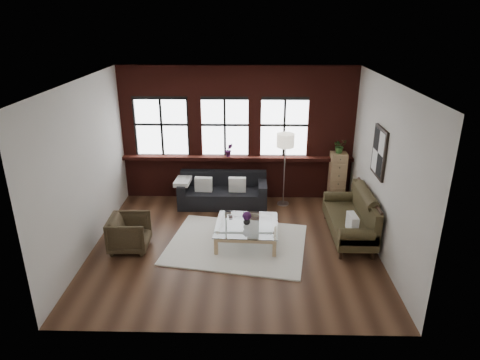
{
  "coord_description": "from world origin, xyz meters",
  "views": [
    {
      "loc": [
        0.28,
        -7.39,
        4.29
      ],
      "look_at": [
        0.1,
        0.6,
        1.15
      ],
      "focal_mm": 32.0,
      "sensor_mm": 36.0,
      "label": 1
    }
  ],
  "objects_px": {
    "coffee_table": "(247,233)",
    "vase": "(247,221)",
    "vintage_settee": "(349,214)",
    "armchair": "(130,233)",
    "drawer_chest": "(337,177)",
    "floor_lamp": "(284,167)",
    "dark_sofa": "(223,190)"
  },
  "relations": [
    {
      "from": "vintage_settee",
      "to": "drawer_chest",
      "type": "height_order",
      "value": "drawer_chest"
    },
    {
      "from": "vase",
      "to": "vintage_settee",
      "type": "bearing_deg",
      "value": 6.78
    },
    {
      "from": "vintage_settee",
      "to": "floor_lamp",
      "type": "relative_size",
      "value": 1.02
    },
    {
      "from": "armchair",
      "to": "vase",
      "type": "relative_size",
      "value": 4.99
    },
    {
      "from": "vintage_settee",
      "to": "coffee_table",
      "type": "distance_m",
      "value": 2.09
    },
    {
      "from": "dark_sofa",
      "to": "coffee_table",
      "type": "bearing_deg",
      "value": -71.83
    },
    {
      "from": "dark_sofa",
      "to": "armchair",
      "type": "height_order",
      "value": "dark_sofa"
    },
    {
      "from": "armchair",
      "to": "floor_lamp",
      "type": "distance_m",
      "value": 3.82
    },
    {
      "from": "dark_sofa",
      "to": "armchair",
      "type": "relative_size",
      "value": 2.77
    },
    {
      "from": "dark_sofa",
      "to": "coffee_table",
      "type": "height_order",
      "value": "dark_sofa"
    },
    {
      "from": "coffee_table",
      "to": "drawer_chest",
      "type": "relative_size",
      "value": 1.0
    },
    {
      "from": "dark_sofa",
      "to": "drawer_chest",
      "type": "relative_size",
      "value": 1.69
    },
    {
      "from": "drawer_chest",
      "to": "floor_lamp",
      "type": "bearing_deg",
      "value": -168.45
    },
    {
      "from": "coffee_table",
      "to": "vase",
      "type": "relative_size",
      "value": 8.12
    },
    {
      "from": "vintage_settee",
      "to": "armchair",
      "type": "distance_m",
      "value": 4.35
    },
    {
      "from": "drawer_chest",
      "to": "coffee_table",
      "type": "bearing_deg",
      "value": -135.75
    },
    {
      "from": "dark_sofa",
      "to": "coffee_table",
      "type": "relative_size",
      "value": 1.7
    },
    {
      "from": "coffee_table",
      "to": "vase",
      "type": "distance_m",
      "value": 0.28
    },
    {
      "from": "drawer_chest",
      "to": "floor_lamp",
      "type": "height_order",
      "value": "floor_lamp"
    },
    {
      "from": "armchair",
      "to": "floor_lamp",
      "type": "height_order",
      "value": "floor_lamp"
    },
    {
      "from": "dark_sofa",
      "to": "vintage_settee",
      "type": "relative_size",
      "value": 1.07
    },
    {
      "from": "vintage_settee",
      "to": "armchair",
      "type": "bearing_deg",
      "value": -172.62
    },
    {
      "from": "coffee_table",
      "to": "floor_lamp",
      "type": "bearing_deg",
      "value": 64.9
    },
    {
      "from": "vase",
      "to": "floor_lamp",
      "type": "xyz_separation_m",
      "value": [
        0.86,
        1.83,
        0.48
      ]
    },
    {
      "from": "armchair",
      "to": "vase",
      "type": "distance_m",
      "value": 2.28
    },
    {
      "from": "vase",
      "to": "drawer_chest",
      "type": "xyz_separation_m",
      "value": [
        2.15,
        2.1,
        0.14
      ]
    },
    {
      "from": "vintage_settee",
      "to": "coffee_table",
      "type": "xyz_separation_m",
      "value": [
        -2.06,
        -0.24,
        -0.32
      ]
    },
    {
      "from": "vintage_settee",
      "to": "drawer_chest",
      "type": "xyz_separation_m",
      "value": [
        0.09,
        1.85,
        0.1
      ]
    },
    {
      "from": "vintage_settee",
      "to": "floor_lamp",
      "type": "bearing_deg",
      "value": 127.06
    },
    {
      "from": "drawer_chest",
      "to": "floor_lamp",
      "type": "relative_size",
      "value": 0.65
    },
    {
      "from": "drawer_chest",
      "to": "floor_lamp",
      "type": "xyz_separation_m",
      "value": [
        -1.29,
        -0.26,
        0.33
      ]
    },
    {
      "from": "coffee_table",
      "to": "vase",
      "type": "height_order",
      "value": "vase"
    }
  ]
}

